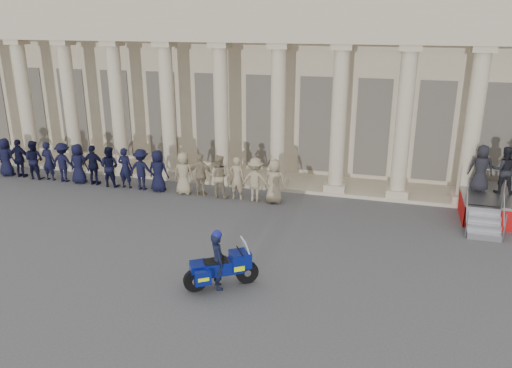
# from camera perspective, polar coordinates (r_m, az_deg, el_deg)

# --- Properties ---
(ground) EXTENTS (90.00, 90.00, 0.00)m
(ground) POSITION_cam_1_polar(r_m,az_deg,el_deg) (15.93, -9.31, -8.92)
(ground) COLOR #464648
(ground) RESTS_ON ground
(building) EXTENTS (40.00, 12.50, 9.00)m
(building) POSITION_cam_1_polar(r_m,az_deg,el_deg) (28.28, 3.32, 12.87)
(building) COLOR #BAAA8B
(building) RESTS_ON ground
(officer_rank) EXTENTS (15.69, 0.70, 1.84)m
(officer_rank) POSITION_cam_1_polar(r_m,az_deg,el_deg) (23.24, -15.98, 1.90)
(officer_rank) COLOR black
(officer_rank) RESTS_ON ground
(motorcycle) EXTENTS (1.87, 1.51, 1.39)m
(motorcycle) POSITION_cam_1_polar(r_m,az_deg,el_deg) (14.22, -3.91, -9.50)
(motorcycle) COLOR black
(motorcycle) RESTS_ON ground
(rider) EXTENTS (0.67, 0.73, 1.76)m
(rider) POSITION_cam_1_polar(r_m,az_deg,el_deg) (14.07, -4.41, -8.59)
(rider) COLOR black
(rider) RESTS_ON ground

